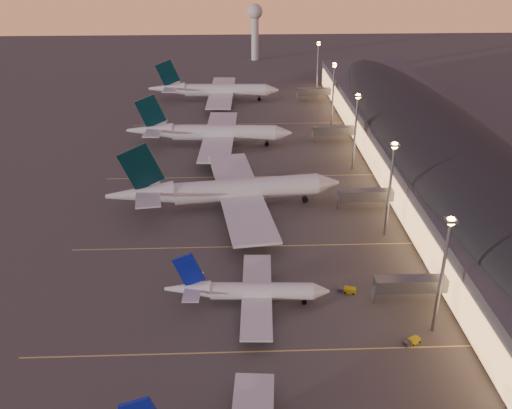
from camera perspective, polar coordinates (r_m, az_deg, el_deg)
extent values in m
plane|color=#423F3C|center=(117.01, -0.10, -12.90)|extent=(700.00, 700.00, 0.00)
cylinder|color=silver|center=(123.35, 0.58, -8.65)|extent=(22.03, 4.78, 3.72)
cone|color=silver|center=(124.04, 6.53, -8.62)|extent=(3.70, 3.89, 3.72)
cone|color=silver|center=(124.06, -6.85, -8.38)|extent=(10.05, 4.20, 3.72)
cube|color=silver|center=(123.72, 0.08, -8.89)|extent=(7.86, 31.63, 0.41)
cylinder|color=navy|center=(130.13, 0.42, -7.60)|extent=(5.07, 3.03, 2.79)
cylinder|color=navy|center=(118.90, 0.41, -11.30)|extent=(5.07, 3.03, 2.79)
cube|color=navy|center=(121.34, -6.74, -6.50)|extent=(6.84, 0.89, 8.08)
cube|color=silver|center=(123.60, -6.31, -8.17)|extent=(4.07, 11.45, 0.26)
cylinder|color=black|center=(125.21, 4.84, -9.61)|extent=(0.31, 0.31, 1.47)
cylinder|color=black|center=(125.34, 4.84, -9.69)|extent=(1.07, 0.70, 1.04)
cylinder|color=black|center=(126.98, -0.23, -8.94)|extent=(0.31, 0.31, 1.47)
cylinder|color=black|center=(127.10, -0.23, -9.01)|extent=(1.07, 0.70, 1.04)
cylinder|color=black|center=(122.75, -0.26, -10.33)|extent=(0.31, 0.31, 1.47)
cylinder|color=black|center=(122.88, -0.26, -10.41)|extent=(1.07, 0.70, 1.04)
cylinder|color=silver|center=(163.63, -0.94, 1.56)|extent=(41.92, 11.63, 6.27)
cone|color=silver|center=(168.66, 7.17, 2.12)|extent=(7.45, 7.09, 6.27)
cone|color=silver|center=(161.90, -11.52, 1.03)|extent=(19.38, 8.66, 6.27)
cube|color=silver|center=(163.83, -1.63, 1.16)|extent=(19.85, 61.65, 0.69)
cylinder|color=#54565B|center=(176.89, -1.82, 2.37)|extent=(9.89, 5.88, 4.70)
cylinder|color=#54565B|center=(153.13, -0.40, -1.60)|extent=(9.89, 5.88, 4.70)
cube|color=black|center=(158.66, -11.44, 3.70)|extent=(12.38, 2.55, 13.91)
cube|color=silver|center=(161.42, -10.75, 1.39)|extent=(9.48, 22.50, 0.44)
cylinder|color=black|center=(168.77, 4.92, 0.62)|extent=(0.56, 0.56, 2.51)
cylinder|color=black|center=(168.93, 4.92, 0.50)|extent=(1.88, 1.32, 1.76)
cylinder|color=black|center=(169.00, -2.28, 0.73)|extent=(0.56, 0.56, 2.51)
cylinder|color=black|center=(169.16, -2.28, 0.62)|extent=(1.88, 1.32, 1.76)
cylinder|color=black|center=(161.18, -1.86, -0.59)|extent=(0.56, 0.56, 2.51)
cylinder|color=black|center=(161.35, -1.86, -0.70)|extent=(1.88, 1.32, 1.76)
cylinder|color=silver|center=(211.60, -3.22, 7.19)|extent=(37.88, 7.69, 5.69)
cone|color=silver|center=(211.23, 2.75, 7.16)|extent=(6.36, 6.01, 5.69)
cone|color=silver|center=(214.97, -10.56, 7.29)|extent=(17.27, 6.59, 5.69)
cube|color=silver|center=(212.06, -3.70, 6.93)|extent=(13.85, 55.51, 0.63)
cylinder|color=#54565B|center=(224.01, -3.15, 7.49)|extent=(8.71, 4.72, 4.27)
cylinder|color=#54565B|center=(201.28, -3.59, 5.28)|extent=(8.71, 4.72, 4.27)
cube|color=black|center=(212.60, -10.50, 9.17)|extent=(11.25, 1.45, 12.63)
cube|color=silver|center=(214.31, -10.03, 7.52)|extent=(7.12, 20.10, 0.40)
cylinder|color=black|center=(212.44, 1.09, 6.16)|extent=(0.48, 0.48, 2.28)
cylinder|color=black|center=(212.55, 1.09, 6.08)|extent=(1.64, 1.08, 1.59)
cylinder|color=black|center=(216.89, -3.93, 6.53)|extent=(0.48, 0.48, 2.28)
cylinder|color=black|center=(217.00, -3.92, 6.45)|extent=(1.64, 1.08, 1.59)
cylinder|color=black|center=(209.42, -4.09, 5.80)|extent=(0.48, 0.48, 2.28)
cylinder|color=black|center=(209.54, -4.09, 5.71)|extent=(1.64, 1.08, 1.59)
cylinder|color=silver|center=(269.48, -3.07, 11.35)|extent=(37.51, 7.22, 5.64)
cone|color=silver|center=(269.15, 1.63, 11.36)|extent=(6.25, 5.89, 5.64)
cone|color=silver|center=(272.14, -8.89, 11.38)|extent=(17.07, 6.35, 5.64)
cube|color=silver|center=(269.83, -3.46, 11.14)|extent=(13.14, 54.94, 0.62)
cylinder|color=#54565B|center=(281.83, -3.06, 11.41)|extent=(8.60, 4.58, 4.23)
cylinder|color=#54565B|center=(258.73, -3.33, 10.05)|extent=(8.60, 4.58, 4.23)
cube|color=black|center=(270.28, -8.82, 12.88)|extent=(11.15, 1.32, 12.52)
cube|color=silver|center=(271.62, -8.47, 11.57)|extent=(6.85, 19.87, 0.39)
cylinder|color=black|center=(270.10, 0.32, 10.55)|extent=(0.47, 0.47, 2.26)
cylinder|color=black|center=(270.19, 0.32, 10.49)|extent=(1.62, 1.05, 1.58)
cylinder|color=black|center=(274.49, -3.65, 10.76)|extent=(0.47, 0.47, 2.26)
cylinder|color=black|center=(274.58, -3.65, 10.69)|extent=(1.62, 1.05, 1.58)
cylinder|color=black|center=(266.90, -3.75, 10.31)|extent=(0.47, 0.47, 2.26)
cylinder|color=black|center=(266.99, -3.75, 10.24)|extent=(1.62, 1.05, 1.58)
cube|color=#45454A|center=(188.50, 18.23, 3.73)|extent=(40.00, 255.00, 12.00)
ellipsoid|color=black|center=(186.43, 18.49, 5.43)|extent=(39.00, 253.00, 10.92)
cube|color=#F7AE65|center=(182.85, 12.23, 3.45)|extent=(0.40, 244.80, 8.00)
cube|color=#54565B|center=(127.88, 15.27, -7.68)|extent=(16.00, 3.20, 3.00)
cylinder|color=slate|center=(127.05, 11.66, -8.74)|extent=(0.70, 0.70, 4.40)
cube|color=#54565B|center=(165.68, 10.99, 0.94)|extent=(16.00, 3.20, 3.00)
cylinder|color=slate|center=(165.04, 8.21, 0.18)|extent=(0.70, 0.70, 4.40)
cube|color=#54565B|center=(217.53, 7.81, 7.35)|extent=(16.00, 3.20, 3.00)
cylinder|color=slate|center=(217.05, 5.67, 6.78)|extent=(0.70, 0.70, 4.40)
cube|color=#54565B|center=(270.50, 5.85, 11.18)|extent=(16.00, 3.20, 3.00)
cylinder|color=slate|center=(270.11, 4.12, 10.72)|extent=(0.70, 0.70, 4.40)
cylinder|color=slate|center=(116.39, 18.04, -7.05)|extent=(0.70, 0.70, 25.00)
cube|color=slate|center=(110.24, 18.94, -1.50)|extent=(2.20, 2.20, 0.50)
sphere|color=#FBB94C|center=(110.33, 18.92, -1.59)|extent=(1.80, 1.80, 1.80)
cylinder|color=slate|center=(149.70, 13.20, 1.28)|extent=(0.70, 0.70, 25.00)
cube|color=slate|center=(144.97, 13.71, 5.83)|extent=(2.20, 2.20, 0.50)
sphere|color=#FBB94C|center=(145.04, 13.70, 5.76)|extent=(1.80, 1.80, 1.80)
cylinder|color=slate|center=(190.28, 9.87, 6.99)|extent=(0.70, 0.70, 25.00)
cube|color=slate|center=(186.59, 10.17, 10.67)|extent=(2.20, 2.20, 0.50)
sphere|color=#FBB94C|center=(186.64, 10.17, 10.61)|extent=(1.80, 1.80, 1.80)
cylinder|color=slate|center=(232.50, 7.69, 10.65)|extent=(0.70, 0.70, 25.00)
cube|color=slate|center=(229.48, 7.88, 13.70)|extent=(2.20, 2.20, 0.50)
sphere|color=#FBB94C|center=(229.52, 7.88, 13.65)|extent=(1.80, 1.80, 1.80)
cylinder|color=slate|center=(275.60, 6.16, 13.17)|extent=(0.70, 0.70, 25.00)
cube|color=slate|center=(273.06, 6.29, 15.76)|extent=(2.20, 2.20, 0.50)
sphere|color=#FBB94C|center=(273.09, 6.29, 15.72)|extent=(1.80, 1.80, 1.80)
cylinder|color=silver|center=(356.27, -0.10, 16.33)|extent=(4.40, 4.40, 26.00)
sphere|color=silver|center=(354.02, -0.10, 18.72)|extent=(9.00, 9.00, 9.00)
cube|color=#D8C659|center=(113.16, 0.00, -14.50)|extent=(90.00, 0.36, 0.00)
cube|color=#D8C659|center=(145.84, -0.63, -4.21)|extent=(90.00, 0.36, 0.00)
cube|color=#D8C659|center=(186.06, -1.05, 2.80)|extent=(90.00, 0.36, 0.00)
cube|color=#D8C659|center=(237.55, -1.36, 8.06)|extent=(90.00, 0.36, 0.00)
cube|color=gold|center=(130.15, 9.36, -8.45)|extent=(2.87, 2.28, 1.15)
cube|color=#54565B|center=(130.39, 8.53, -8.39)|extent=(1.81, 1.75, 0.83)
cylinder|color=black|center=(130.93, 9.81, -8.44)|extent=(0.49, 0.32, 0.46)
cylinder|color=black|center=(129.64, 9.72, -8.82)|extent=(0.49, 0.32, 0.46)
cylinder|color=black|center=(131.06, 8.99, -8.33)|extent=(0.49, 0.32, 0.46)
cylinder|color=black|center=(129.78, 8.89, -8.71)|extent=(0.49, 0.32, 0.46)
cube|color=gold|center=(119.05, 15.52, -12.95)|extent=(2.60, 2.25, 1.01)
cube|color=#54565B|center=(118.16, 14.92, -13.29)|extent=(1.70, 1.66, 0.74)
cylinder|color=black|center=(120.09, 15.56, -12.75)|extent=(0.44, 0.34, 0.40)
cylinder|color=black|center=(119.39, 16.03, -13.08)|extent=(0.44, 0.34, 0.40)
cylinder|color=black|center=(119.10, 14.98, -13.04)|extent=(0.44, 0.34, 0.40)
cylinder|color=black|center=(118.39, 15.45, -13.38)|extent=(0.44, 0.34, 0.40)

